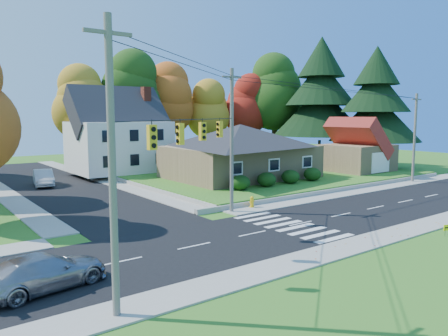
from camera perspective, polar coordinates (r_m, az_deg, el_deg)
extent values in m
plane|color=#3D7923|center=(28.22, 9.98, -7.17)|extent=(120.00, 120.00, 0.00)
cube|color=black|center=(28.22, 9.98, -7.15)|extent=(90.00, 8.00, 0.02)
cube|color=black|center=(46.77, -21.49, -1.94)|extent=(8.00, 44.00, 0.02)
cube|color=#9C9A90|center=(31.75, 3.37, -5.43)|extent=(90.00, 2.00, 0.08)
cube|color=#9C9A90|center=(25.18, 18.39, -9.06)|extent=(90.00, 2.00, 0.08)
cube|color=#3D7923|center=(52.05, 2.97, -0.35)|extent=(30.00, 30.00, 0.50)
cube|color=tan|center=(44.84, 2.15, 0.86)|extent=(14.00, 10.00, 3.20)
pyramid|color=#26262B|center=(44.64, 2.16, 4.31)|extent=(14.60, 10.60, 2.20)
cube|color=silver|center=(50.92, -13.54, 2.75)|extent=(10.00, 8.00, 5.60)
pyramid|color=#26262B|center=(50.80, -13.67, 7.26)|extent=(10.40, 8.40, 2.40)
cube|color=brown|center=(52.30, -10.07, 5.14)|extent=(0.90, 0.90, 9.60)
cube|color=tan|center=(52.26, 17.02, 1.31)|extent=(7.00, 6.00, 3.00)
pyramid|color=maroon|center=(52.10, 17.11, 3.83)|extent=(7.30, 6.30, 1.60)
cube|color=silver|center=(50.56, 19.79, 0.69)|extent=(3.20, 0.10, 2.20)
ellipsoid|color=#163A10|center=(37.06, 2.15, -1.91)|extent=(1.70, 1.70, 1.27)
ellipsoid|color=#163A10|center=(39.00, 5.58, -1.50)|extent=(1.70, 1.70, 1.27)
ellipsoid|color=#163A10|center=(41.06, 8.68, -1.12)|extent=(1.70, 1.70, 1.27)
ellipsoid|color=#163A10|center=(43.24, 11.47, -0.78)|extent=(1.70, 1.70, 1.27)
cylinder|color=#666059|center=(14.69, -14.38, -0.41)|extent=(0.26, 0.26, 10.00)
cube|color=#666059|center=(14.80, -14.91, 16.74)|extent=(1.60, 0.12, 0.12)
cylinder|color=#666059|center=(30.28, 1.02, 3.47)|extent=(0.26, 0.26, 10.00)
cube|color=#666059|center=(30.34, 1.04, 11.79)|extent=(1.60, 0.12, 0.12)
cylinder|color=#666059|center=(48.39, 23.63, 3.59)|extent=(0.26, 0.26, 9.00)
cube|color=#666059|center=(48.36, 23.86, 8.20)|extent=(1.60, 0.12, 0.12)
cube|color=gold|center=(17.46, -9.39, 3.97)|extent=(0.34, 0.26, 1.00)
cube|color=gold|center=(20.43, -5.74, 4.44)|extent=(0.26, 0.34, 1.00)
cube|color=gold|center=(23.69, -2.82, 4.80)|extent=(0.34, 0.26, 1.00)
cube|color=gold|center=(27.14, -0.57, 5.08)|extent=(0.26, 0.34, 1.00)
cylinder|color=black|center=(22.22, -4.04, 6.33)|extent=(13.02, 10.43, 0.04)
cylinder|color=#3F2A19|center=(55.80, -17.87, 2.86)|extent=(0.80, 0.80, 5.40)
sphere|color=#B28322|center=(55.68, -18.02, 6.86)|extent=(6.72, 6.72, 6.72)
sphere|color=#B28322|center=(55.72, -18.09, 8.59)|extent=(5.91, 5.91, 5.91)
sphere|color=#B28322|center=(55.80, -18.15, 10.31)|extent=(5.11, 5.11, 5.11)
cylinder|color=#3F2A19|center=(57.08, -11.85, 3.58)|extent=(0.86, 0.86, 6.30)
sphere|color=#224814|center=(57.01, -11.97, 8.15)|extent=(7.84, 7.84, 7.84)
sphere|color=#224814|center=(57.09, -12.02, 10.11)|extent=(6.90, 6.90, 6.90)
sphere|color=#224814|center=(57.24, -12.07, 12.07)|extent=(5.96, 5.96, 5.96)
cylinder|color=#3F2A19|center=(60.74, -7.10, 3.65)|extent=(0.83, 0.83, 5.85)
sphere|color=#BE541A|center=(60.65, -7.16, 7.64)|extent=(7.28, 7.28, 7.28)
sphere|color=#BE541A|center=(60.70, -7.19, 9.36)|extent=(6.41, 6.41, 6.41)
sphere|color=#BE541A|center=(60.81, -7.21, 11.07)|extent=(5.53, 5.53, 5.53)
cylinder|color=#3F2A19|center=(63.12, -1.90, 3.41)|extent=(0.77, 0.77, 4.95)
sphere|color=#B28322|center=(63.00, -1.91, 6.66)|extent=(6.16, 6.16, 6.16)
sphere|color=#B28322|center=(63.01, -1.92, 8.06)|extent=(5.42, 5.42, 5.42)
sphere|color=#B28322|center=(63.06, -1.92, 9.46)|extent=(4.68, 4.68, 4.68)
cylinder|color=#3F2A19|center=(65.94, 2.89, 3.75)|extent=(0.80, 0.80, 5.40)
sphere|color=maroon|center=(65.84, 2.91, 7.14)|extent=(6.72, 6.72, 6.72)
sphere|color=maroon|center=(65.87, 2.92, 8.60)|extent=(5.91, 5.91, 5.91)
sphere|color=maroon|center=(65.94, 2.93, 10.06)|extent=(5.11, 5.11, 5.11)
cylinder|color=#3F2A19|center=(67.06, 6.63, 4.35)|extent=(0.89, 0.89, 6.75)
sphere|color=#224814|center=(67.02, 6.69, 8.51)|extent=(8.40, 8.40, 8.40)
sphere|color=#224814|center=(67.12, 6.71, 10.30)|extent=(7.39, 7.39, 7.39)
sphere|color=#224814|center=(67.28, 6.74, 12.09)|extent=(6.38, 6.38, 6.38)
cylinder|color=#3F2A19|center=(62.37, 12.33, 2.26)|extent=(0.40, 0.40, 2.88)
cone|color=black|center=(62.19, 12.46, 7.26)|extent=(12.80, 12.80, 6.72)
cone|color=black|center=(62.34, 12.55, 10.79)|extent=(9.60, 9.60, 6.08)
cone|color=black|center=(62.69, 12.64, 14.00)|extent=(6.40, 6.40, 5.44)
cylinder|color=#3F2A19|center=(58.31, 18.92, 1.56)|extent=(0.40, 0.40, 2.52)
cone|color=black|center=(58.09, 19.10, 6.24)|extent=(11.20, 11.20, 5.88)
cone|color=black|center=(58.17, 19.23, 9.54)|extent=(8.40, 8.40, 5.32)
cone|color=black|center=(58.42, 19.36, 12.56)|extent=(5.60, 5.60, 4.76)
imported|color=#90929D|center=(18.86, -22.47, -12.41)|extent=(5.27, 2.94, 1.44)
imported|color=#BABABE|center=(45.66, -22.51, -1.19)|extent=(2.47, 4.97, 1.57)
cylinder|color=#E7B111|center=(32.38, 3.66, -5.16)|extent=(0.40, 0.40, 0.11)
cylinder|color=#E7B111|center=(32.31, 3.67, -4.58)|extent=(0.27, 0.27, 0.61)
sphere|color=#E7B111|center=(32.24, 3.67, -3.95)|extent=(0.29, 0.29, 0.29)
cylinder|color=#E7B111|center=(32.29, 3.67, -4.39)|extent=(0.52, 0.25, 0.13)
cylinder|color=black|center=(27.95, 26.91, -7.52)|extent=(0.02, 0.02, 0.43)
cylinder|color=black|center=(28.28, 27.25, -7.38)|extent=(0.02, 0.02, 0.43)
cube|color=#FFF608|center=(28.06, 27.11, -6.94)|extent=(0.50, 0.16, 0.34)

